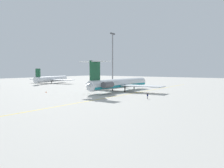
{
  "coord_description": "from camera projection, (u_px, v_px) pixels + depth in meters",
  "views": [
    {
      "loc": [
        -69.88,
        -34.86,
        8.73
      ],
      "look_at": [
        3.17,
        16.52,
        2.73
      ],
      "focal_mm": 35.29,
      "sensor_mm": 36.0,
      "label": 1
    }
  ],
  "objects": [
    {
      "name": "ground_crew_near_nose",
      "position": [
        110.0,
        84.0,
        116.96
      ],
      "size": [
        0.41,
        0.26,
        1.65
      ],
      "rotation": [
        0.0,
        0.0,
        1.39
      ],
      "color": "black",
      "rests_on": "ground"
    },
    {
      "name": "ground",
      "position": [
        145.0,
        94.0,
        77.62
      ],
      "size": [
        337.44,
        337.44,
        0.0
      ],
      "primitive_type": "plane",
      "color": "#B7B5AD"
    },
    {
      "name": "airliner_mid_left",
      "position": [
        52.0,
        79.0,
        136.79
      ],
      "size": [
        30.3,
        30.24,
        9.13
      ],
      "rotation": [
        0.0,
        0.0,
        0.24
      ],
      "color": "silver",
      "rests_on": "ground"
    },
    {
      "name": "safety_cone_nose",
      "position": [
        46.0,
        92.0,
        81.89
      ],
      "size": [
        0.4,
        0.4,
        0.55
      ],
      "primitive_type": "cone",
      "color": "#EA590F",
      "rests_on": "ground"
    },
    {
      "name": "taxiway_centreline",
      "position": [
        138.0,
        92.0,
        82.92
      ],
      "size": [
        108.76,
        1.4,
        0.01
      ],
      "primitive_type": "cube",
      "rotation": [
        0.0,
        0.0,
        -0.01
      ],
      "color": "gold",
      "rests_on": "ground"
    },
    {
      "name": "ground_crew_near_tail",
      "position": [
        148.0,
        95.0,
        64.95
      ],
      "size": [
        0.35,
        0.3,
        1.71
      ],
      "rotation": [
        0.0,
        0.0,
        0.88
      ],
      "color": "black",
      "rests_on": "ground"
    },
    {
      "name": "light_mast",
      "position": [
        113.0,
        57.0,
        128.66
      ],
      "size": [
        4.0,
        0.7,
        29.79
      ],
      "color": "slate",
      "rests_on": "ground"
    },
    {
      "name": "main_jetliner",
      "position": [
        119.0,
        83.0,
        86.29
      ],
      "size": [
        39.88,
        35.49,
        11.63
      ],
      "rotation": [
        0.0,
        0.0,
        -0.02
      ],
      "color": "silver",
      "rests_on": "ground"
    }
  ]
}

